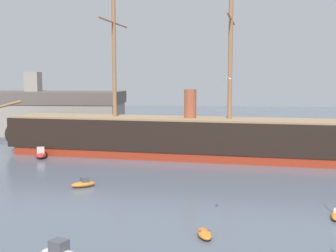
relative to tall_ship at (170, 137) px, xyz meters
The scene contains 7 objects.
tall_ship is the anchor object (origin of this frame).
dinghy_near_centre 38.22m from the tall_ship, 81.44° to the right, with size 1.70×2.88×0.64m.
motorboat_alongside_bow 23.82m from the tall_ship, 113.52° to the right, with size 3.29×2.72×1.29m.
motorboat_far_left 22.67m from the tall_ship, behind, with size 3.40×4.87×1.89m.
dinghy_distant_centre 12.90m from the tall_ship, 42.53° to the left, with size 2.52×2.23×0.56m.
dockside_warehouse_left 41.16m from the tall_ship, 143.59° to the left, with size 42.53×18.30×15.24m.
seagull_in_flight 42.73m from the tall_ship, 79.87° to the right, with size 0.41×1.16×0.13m.
Camera 1 is at (0.19, -15.92, 13.51)m, focal length 45.36 mm.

